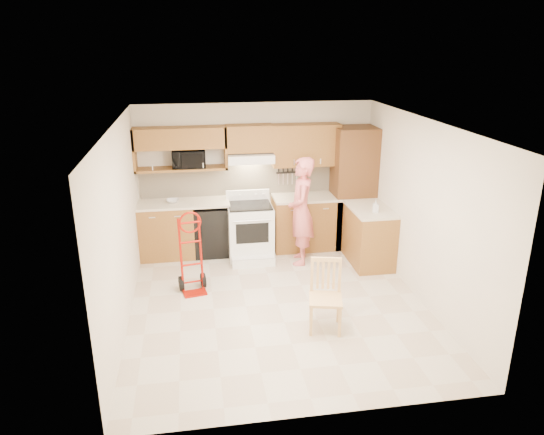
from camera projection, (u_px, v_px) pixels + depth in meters
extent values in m
cube|color=beige|center=(278.00, 304.00, 7.05)|extent=(4.00, 4.50, 0.02)
cube|color=white|center=(278.00, 123.00, 6.22)|extent=(4.00, 4.50, 0.02)
cube|color=beige|center=(256.00, 176.00, 8.74)|extent=(4.00, 0.02, 2.50)
cube|color=beige|center=(321.00, 303.00, 4.53)|extent=(4.00, 0.02, 2.50)
cube|color=beige|center=(120.00, 228.00, 6.33)|extent=(0.02, 4.50, 2.50)
cube|color=beige|center=(423.00, 211.00, 6.94)|extent=(0.02, 4.50, 2.50)
cube|color=beige|center=(256.00, 179.00, 8.73)|extent=(3.92, 0.03, 0.55)
cube|color=brown|center=(167.00, 231.00, 8.48)|extent=(0.90, 0.60, 0.90)
cube|color=black|center=(212.00, 230.00, 8.61)|extent=(0.60, 0.60, 0.85)
cube|color=brown|center=(306.00, 223.00, 8.84)|extent=(1.14, 0.60, 0.90)
cube|color=beige|center=(183.00, 203.00, 8.37)|extent=(1.50, 0.63, 0.04)
cube|color=beige|center=(306.00, 197.00, 8.69)|extent=(1.14, 0.63, 0.04)
cube|color=brown|center=(369.00, 237.00, 8.23)|extent=(0.60, 1.00, 0.90)
cube|color=beige|center=(371.00, 209.00, 8.07)|extent=(0.63, 1.00, 0.04)
cube|color=#512D1B|center=(353.00, 188.00, 8.77)|extent=(0.70, 0.60, 2.10)
cube|color=brown|center=(180.00, 138.00, 8.15)|extent=(1.50, 0.33, 0.34)
cube|color=brown|center=(182.00, 169.00, 8.32)|extent=(1.50, 0.33, 0.04)
cube|color=brown|center=(250.00, 138.00, 8.33)|extent=(0.76, 0.33, 0.44)
cube|color=brown|center=(306.00, 145.00, 8.52)|extent=(1.14, 0.33, 0.70)
cube|color=white|center=(250.00, 158.00, 8.37)|extent=(0.76, 0.46, 0.14)
imported|color=black|center=(189.00, 158.00, 8.28)|extent=(0.54, 0.37, 0.30)
imported|color=#D46262|center=(301.00, 211.00, 8.11)|extent=(0.52, 0.70, 1.76)
imported|color=white|center=(376.00, 206.00, 7.84)|extent=(0.11, 0.11, 0.20)
imported|color=white|center=(173.00, 201.00, 8.33)|extent=(0.21, 0.21, 0.05)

